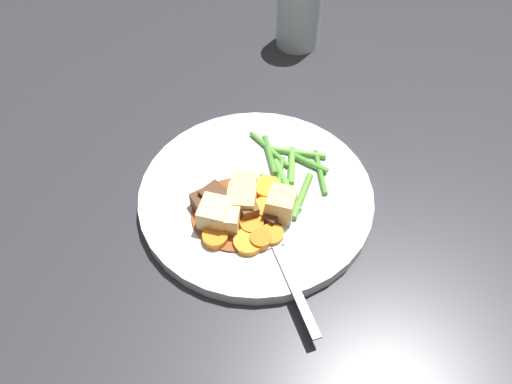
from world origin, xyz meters
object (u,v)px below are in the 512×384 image
Objects in this scene: meat_chunk_3 at (273,217)px; carrot_slice_6 at (264,209)px; carrot_slice_4 at (261,240)px; potato_chunk_4 at (229,219)px; potato_chunk_2 at (244,186)px; dinner_plate at (256,196)px; meat_chunk_1 at (204,203)px; meat_chunk_2 at (216,199)px; potato_chunk_1 at (239,200)px; carrot_slice_3 at (252,225)px; carrot_slice_1 at (216,238)px; potato_chunk_3 at (281,204)px; carrot_slice_5 at (248,242)px; potato_chunk_0 at (215,214)px; fork at (283,262)px; water_glass at (299,13)px; carrot_slice_0 at (272,235)px; carrot_slice_2 at (268,188)px; meat_chunk_0 at (249,211)px.

carrot_slice_6 is at bearing -106.66° from meat_chunk_3.
potato_chunk_4 reaches higher than carrot_slice_4.
potato_chunk_4 reaches higher than potato_chunk_2.
dinner_plate is 10.58× the size of meat_chunk_1.
potato_chunk_1 is at bearing 118.35° from meat_chunk_2.
potato_chunk_1 is at bearing -69.73° from carrot_slice_6.
potato_chunk_2 is (-0.01, -0.04, 0.01)m from carrot_slice_6.
carrot_slice_3 is at bearing -121.00° from carrot_slice_4.
carrot_slice_3 is at bearing 28.22° from dinner_plate.
dinner_plate is at bearing -122.15° from meat_chunk_3.
potato_chunk_3 is at bearing 150.85° from carrot_slice_1.
carrot_slice_3 is 0.05m from potato_chunk_2.
carrot_slice_5 is at bearing -7.73° from meat_chunk_3.
potato_chunk_0 reaches higher than potato_chunk_4.
carrot_slice_5 is 0.05m from carrot_slice_6.
carrot_slice_6 is 0.92× the size of potato_chunk_2.
potato_chunk_4 is 0.08m from fork.
meat_chunk_2 reaches higher than meat_chunk_1.
carrot_slice_3 is 0.25× the size of water_glass.
carrot_slice_3 is 0.04m from potato_chunk_3.
potato_chunk_1 is 1.00× the size of potato_chunk_3.
carrot_slice_4 is at bearing 37.60° from dinner_plate.
meat_chunk_1 is at bearing -100.13° from carrot_slice_5.
carrot_slice_0 is at bearing 14.73° from potato_chunk_3.
dinner_plate is at bearing 167.02° from potato_chunk_0.
potato_chunk_1 reaches higher than potato_chunk_2.
meat_chunk_2 is (-0.02, -0.01, -0.00)m from potato_chunk_0.
potato_chunk_3 is at bearing 118.82° from carrot_slice_6.
carrot_slice_5 is (0.01, -0.01, -0.00)m from carrot_slice_4.
potato_chunk_3 is at bearing 27.37° from water_glass.
carrot_slice_0 is 0.01m from carrot_slice_4.
fork is (0.01, 0.08, -0.01)m from potato_chunk_4.
dinner_plate is 0.05m from potato_chunk_3.
meat_chunk_3 is (0.01, -0.00, -0.01)m from potato_chunk_3.
water_glass reaches higher than carrot_slice_0.
carrot_slice_4 is 0.23× the size of water_glass.
carrot_slice_0 is 1.01× the size of carrot_slice_3.
carrot_slice_0 is 0.93× the size of potato_chunk_2.
potato_chunk_2 reaches higher than carrot_slice_2.
dinner_plate is 10.41× the size of carrot_slice_0.
potato_chunk_2 reaches higher than carrot_slice_3.
carrot_slice_2 is 0.10m from fork.
potato_chunk_3 is (-0.03, -0.01, 0.01)m from carrot_slice_0.
carrot_slice_5 reaches higher than dinner_plate.
carrot_slice_0 is at bearing 153.40° from carrot_slice_4.
potato_chunk_3 is at bearing 171.53° from meat_chunk_3.
potato_chunk_1 is at bearing -169.84° from potato_chunk_4.
carrot_slice_6 is at bearing 110.27° from potato_chunk_1.
meat_chunk_0 is (-0.02, -0.03, 0.01)m from carrot_slice_4.
carrot_slice_3 is 0.88× the size of meat_chunk_2.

